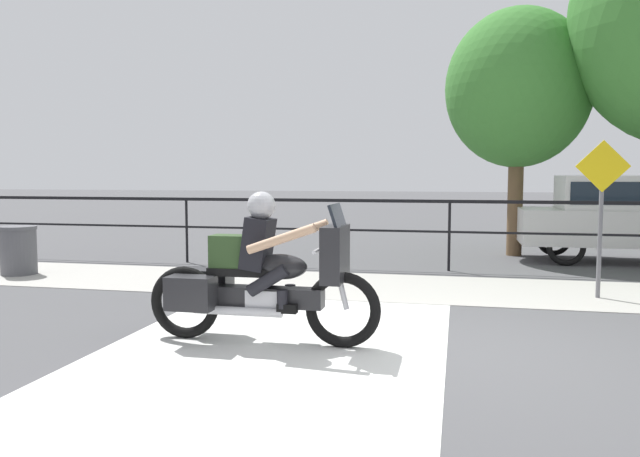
# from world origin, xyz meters

# --- Properties ---
(ground_plane) EXTENTS (120.00, 120.00, 0.00)m
(ground_plane) POSITION_xyz_m (0.00, 0.00, 0.00)
(ground_plane) COLOR #4C4C4F
(sidewalk_band) EXTENTS (44.00, 2.40, 0.01)m
(sidewalk_band) POSITION_xyz_m (0.00, 3.40, 0.01)
(sidewalk_band) COLOR #A8A59E
(sidewalk_band) RESTS_ON ground
(crosswalk_band) EXTENTS (3.37, 6.00, 0.01)m
(crosswalk_band) POSITION_xyz_m (-1.62, -0.20, 0.00)
(crosswalk_band) COLOR silver
(crosswalk_band) RESTS_ON ground
(fence_railing) EXTENTS (36.00, 0.05, 1.29)m
(fence_railing) POSITION_xyz_m (0.00, 5.29, 1.01)
(fence_railing) COLOR black
(fence_railing) RESTS_ON ground
(motorcycle) EXTENTS (2.48, 0.76, 1.57)m
(motorcycle) POSITION_xyz_m (-1.83, -0.09, 0.70)
(motorcycle) COLOR black
(motorcycle) RESTS_ON ground
(parked_car) EXTENTS (4.19, 1.73, 1.72)m
(parked_car) POSITION_xyz_m (3.38, 7.20, 0.98)
(parked_car) COLOR silver
(parked_car) RESTS_ON ground
(trash_bin) EXTENTS (0.63, 0.63, 0.85)m
(trash_bin) POSITION_xyz_m (-7.30, 3.22, 0.43)
(trash_bin) COLOR #515156
(trash_bin) RESTS_ON ground
(street_sign) EXTENTS (0.72, 0.06, 2.21)m
(street_sign) POSITION_xyz_m (2.09, 3.16, 1.40)
(street_sign) COLOR slate
(street_sign) RESTS_ON ground
(tree_behind_sign) EXTENTS (3.04, 3.04, 5.24)m
(tree_behind_sign) POSITION_xyz_m (1.34, 7.84, 3.55)
(tree_behind_sign) COLOR brown
(tree_behind_sign) RESTS_ON ground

